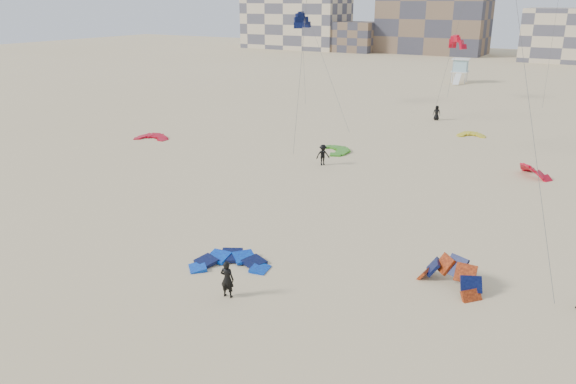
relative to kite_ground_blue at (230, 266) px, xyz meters
The scene contains 16 objects.
ground 2.31m from the kite_ground_blue, 71.95° to the right, with size 320.00×320.00×0.00m, color #D3BB8D.
kite_ground_blue is the anchor object (origin of this frame).
kite_ground_orange 11.75m from the kite_ground_blue, 18.97° to the left, with size 3.53×2.60×2.40m, color #D64916, non-canonical shape.
kite_ground_red 31.89m from the kite_ground_blue, 141.23° to the left, with size 3.31×3.49×0.68m, color red, non-canonical shape.
kite_ground_green 25.90m from the kite_ground_blue, 103.02° to the left, with size 3.52×3.73×0.43m, color #3E9920, non-canonical shape.
kite_ground_red_far 29.01m from the kite_ground_blue, 65.67° to the left, with size 3.01×2.76×1.60m, color red, non-canonical shape.
kite_ground_yellow 38.58m from the kite_ground_blue, 84.15° to the left, with size 2.68×2.79×0.62m, color yellow, non-canonical shape.
kitesurfer_main 3.54m from the kite_ground_blue, 55.43° to the right, with size 0.70×0.46×1.93m, color black.
kitesurfer_c 20.90m from the kite_ground_blue, 103.07° to the left, with size 1.21×0.69×1.87m, color black.
kitesurfer_e 44.91m from the kite_ground_blue, 92.32° to the left, with size 0.87×0.57×1.78m, color black.
kite_fly_navy 51.11m from the kite_ground_blue, 114.81° to the left, with size 4.83×5.80×11.42m.
kite_fly_red 61.39m from the kite_ground_blue, 93.94° to the left, with size 4.99×7.17×8.32m.
lifeguard_tower_far 79.52m from the kite_ground_blue, 95.74° to the left, with size 3.21×5.80×4.13m.
condo_west_a 145.55m from the kite_ground_blue, 118.46° to the left, with size 30.00×15.00×14.00m, color beige.
condo_west_b 135.32m from the kite_ground_blue, 102.53° to the left, with size 28.00×14.00×18.00m, color brown.
condo_fill_left 135.17m from the kite_ground_blue, 111.39° to the left, with size 12.00×10.00×8.00m, color brown.
Camera 1 is at (16.35, -20.28, 13.99)m, focal length 35.00 mm.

